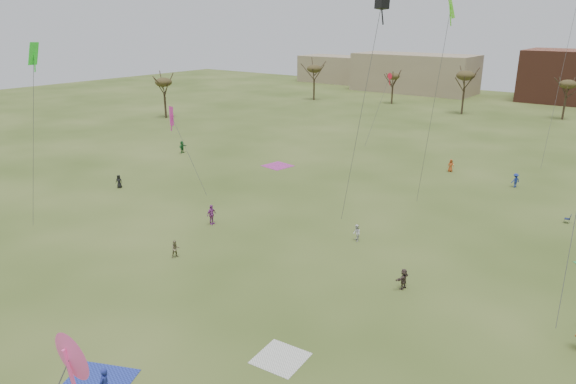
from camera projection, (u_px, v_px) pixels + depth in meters
The scene contains 16 objects.
ground at pixel (180, 316), 34.44m from camera, with size 260.00×260.00×0.00m, color #324716.
spectator_fore_b at pixel (175, 249), 42.64m from camera, with size 0.74×0.57×1.51m, color #7F7551.
spectator_fore_c at pixel (403, 279), 37.66m from camera, with size 1.47×0.47×1.58m, color brown.
flyer_mid_a at pixel (119, 181), 60.39m from camera, with size 0.77×0.50×1.57m, color black.
spectator_mid_d at pixel (211, 215), 49.55m from camera, with size 1.15×0.48×1.96m, color #A1439D.
spectator_mid_e at pixel (357, 233), 45.80m from camera, with size 0.75×0.58×1.54m, color white.
flyer_far_a at pixel (182, 147), 76.23m from camera, with size 1.67×0.53×1.80m, color #236A30.
flyer_far_b at pixel (451, 165), 66.82m from camera, with size 0.80×0.52×1.64m, color #B94F1F.
flyer_far_c at pixel (515, 180), 60.56m from camera, with size 1.09×0.62×1.68m, color navy.
blanket_cream at pixel (281, 358), 30.08m from camera, with size 2.75×2.75×0.03m, color silver.
blanket_plum at pixel (278, 166), 69.68m from camera, with size 3.34×3.34×0.03m, color #B73897.
camp_chair_right at pixel (567, 220), 50.06m from camera, with size 0.59×0.55×0.87m.
kites_aloft at pixel (441, 28), 44.77m from camera, with size 49.31×70.86×22.37m.
tree_line at pixel (498, 87), 93.68m from camera, with size 117.44×49.32×8.91m.
building_tan at pixel (414, 73), 139.87m from camera, with size 32.00×14.00×10.00m, color #937F60.
building_tan_west at pixel (334, 69), 162.65m from camera, with size 20.00×12.00×8.00m, color #937F60.
Camera 1 is at (23.90, -19.60, 18.74)m, focal length 32.24 mm.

